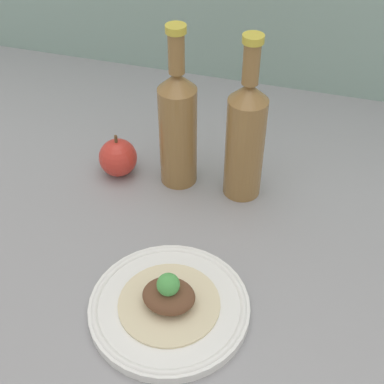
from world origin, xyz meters
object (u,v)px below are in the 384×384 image
at_px(cider_bottle_left, 178,125).
at_px(cider_bottle_right, 245,137).
at_px(apple, 118,158).
at_px(plate, 169,307).
at_px(plated_food, 169,297).

height_order(cider_bottle_left, cider_bottle_right, same).
bearing_deg(apple, plate, -55.23).
bearing_deg(cider_bottle_left, apple, -172.28).
xyz_separation_m(cider_bottle_right, apple, (-0.23, -0.02, -0.08)).
xyz_separation_m(plate, plated_food, (0.00, -0.00, 0.02)).
bearing_deg(plate, cider_bottle_left, 105.02).
xyz_separation_m(plate, apple, (-0.19, 0.28, 0.03)).
bearing_deg(cider_bottle_right, cider_bottle_left, 180.00).
bearing_deg(plated_food, cider_bottle_right, 81.92).
relative_size(cider_bottle_right, apple, 3.54).
relative_size(cider_bottle_left, cider_bottle_right, 1.00).
distance_m(plate, cider_bottle_right, 0.32).
relative_size(plate, cider_bottle_right, 0.77).
height_order(plate, cider_bottle_right, cider_bottle_right).
distance_m(plated_food, apple, 0.34).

